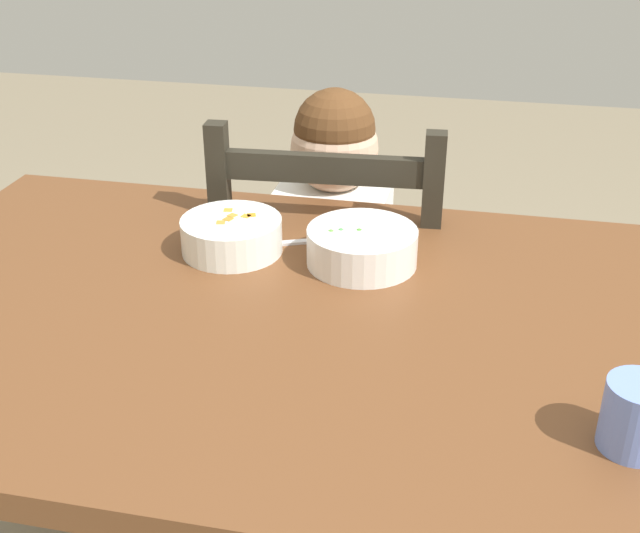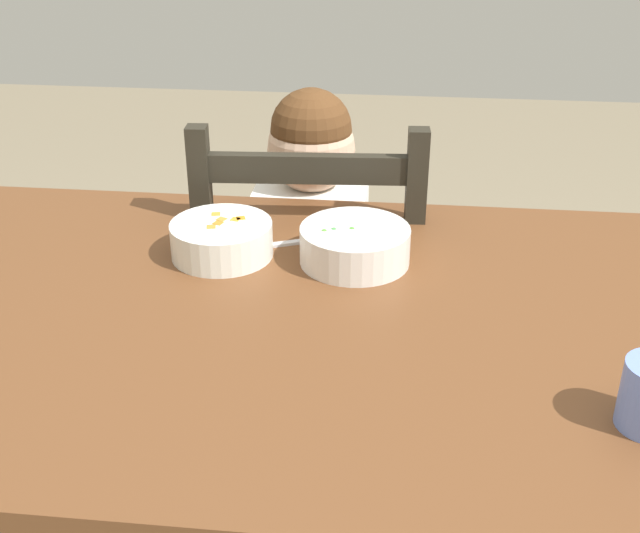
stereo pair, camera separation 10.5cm
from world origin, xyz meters
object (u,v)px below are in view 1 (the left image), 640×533
at_px(dining_chair, 333,329).
at_px(bowl_of_peas, 362,246).
at_px(spoon, 278,243).
at_px(drinking_cup, 637,416).
at_px(dining_table, 356,381).
at_px(bowl_of_carrots, 232,234).
at_px(child_figure, 331,254).

bearing_deg(dining_chair, bowl_of_peas, -70.80).
relative_size(bowl_of_peas, spoon, 1.31).
bearing_deg(drinking_cup, dining_table, 148.80).
height_order(dining_table, spoon, spoon).
relative_size(dining_table, dining_chair, 1.60).
xyz_separation_m(spoon, drinking_cup, (0.51, -0.41, 0.04)).
xyz_separation_m(bowl_of_carrots, drinking_cup, (0.58, -0.38, 0.01)).
height_order(dining_table, bowl_of_peas, bowl_of_peas).
bearing_deg(drinking_cup, bowl_of_carrots, 146.98).
height_order(child_figure, bowl_of_carrots, child_figure).
bearing_deg(bowl_of_peas, dining_chair, 109.20).
xyz_separation_m(bowl_of_peas, bowl_of_carrots, (-0.22, 0.00, -0.00)).
bearing_deg(bowl_of_carrots, dining_chair, 69.62).
xyz_separation_m(dining_table, bowl_of_carrots, (-0.24, 0.17, 0.14)).
xyz_separation_m(dining_chair, bowl_of_carrots, (-0.11, -0.30, 0.35)).
xyz_separation_m(child_figure, spoon, (-0.04, -0.25, 0.14)).
distance_m(dining_table, child_figure, 0.48).
bearing_deg(bowl_of_peas, dining_table, -82.43).
relative_size(dining_chair, bowl_of_peas, 5.41).
bearing_deg(dining_table, bowl_of_carrots, 144.48).
xyz_separation_m(bowl_of_peas, spoon, (-0.15, 0.04, -0.03)).
xyz_separation_m(bowl_of_carrots, spoon, (0.07, 0.04, -0.03)).
relative_size(bowl_of_carrots, spoon, 1.23).
height_order(dining_chair, bowl_of_peas, dining_chair).
bearing_deg(bowl_of_carrots, dining_table, -35.52).
height_order(dining_chair, bowl_of_carrots, dining_chair).
xyz_separation_m(dining_table, bowl_of_peas, (-0.02, 0.17, 0.14)).
distance_m(dining_chair, bowl_of_carrots, 0.47).
distance_m(child_figure, spoon, 0.29).
bearing_deg(child_figure, dining_table, -74.25).
distance_m(dining_chair, bowl_of_peas, 0.47).
bearing_deg(child_figure, dining_chair, 64.58).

